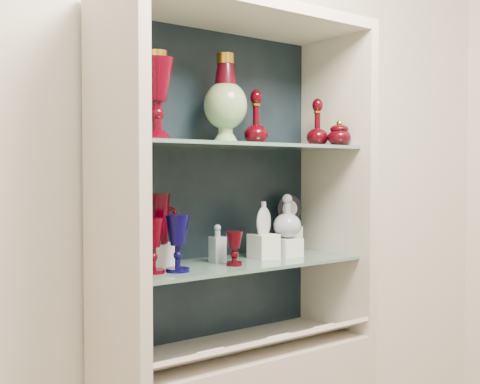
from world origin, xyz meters
TOP-DOWN VIEW (x-y plane):
  - wall_back at (0.00, 1.75)m, footprint 3.50×0.02m
  - cabinet_back_panel at (0.00, 1.72)m, footprint 0.98×0.02m
  - cabinet_side_left at (-0.48, 1.53)m, footprint 0.04×0.40m
  - cabinet_side_right at (0.48, 1.53)m, footprint 0.04×0.40m
  - cabinet_top_cap at (0.00, 1.53)m, footprint 1.00×0.40m
  - shelf_lower at (0.00, 1.55)m, footprint 0.92×0.34m
  - shelf_upper at (0.00, 1.55)m, footprint 0.92×0.34m
  - label_ledge at (0.00, 1.42)m, footprint 0.92×0.17m
  - label_card_0 at (0.28, 1.42)m, footprint 0.10×0.06m
  - label_card_1 at (-0.22, 1.42)m, footprint 0.10×0.06m
  - label_card_2 at (0.06, 1.42)m, footprint 0.10×0.06m
  - pedestal_lamp_left at (-0.39, 1.60)m, footprint 0.10×0.10m
  - pedestal_lamp_right at (-0.34, 1.51)m, footprint 0.13×0.13m
  - enamel_urn at (-0.03, 1.58)m, footprint 0.16×0.16m
  - ruby_decanter_a at (0.12, 1.59)m, footprint 0.11×0.11m
  - ruby_decanter_b at (0.39, 1.55)m, footprint 0.11×0.11m
  - lidded_bowl at (0.43, 1.46)m, footprint 0.11×0.11m
  - cobalt_goblet at (-0.28, 1.49)m, footprint 0.10×0.10m
  - ruby_goblet_tall at (-0.36, 1.51)m, footprint 0.08×0.08m
  - ruby_goblet_small at (-0.06, 1.48)m, footprint 0.08×0.08m
  - riser_ruby_pitcher at (-0.28, 1.61)m, footprint 0.10×0.10m
  - ruby_pitcher at (-0.28, 1.61)m, footprint 0.13×0.09m
  - clear_square_bottle at (-0.07, 1.58)m, footprint 0.05×0.05m
  - riser_flat_flask at (0.13, 1.55)m, footprint 0.09×0.09m
  - flat_flask at (0.13, 1.55)m, footprint 0.10×0.06m
  - riser_clear_round_decanter at (0.23, 1.54)m, footprint 0.09×0.09m
  - clear_round_decanter at (0.23, 1.54)m, footprint 0.14×0.14m
  - riser_cameo_medallion at (0.34, 1.66)m, footprint 0.08×0.08m
  - cameo_medallion at (0.34, 1.66)m, footprint 0.12×0.06m

SIDE VIEW (x-z plane):
  - label_ledge at x=0.00m, z-range 0.74..0.82m
  - label_card_0 at x=0.28m, z-range 0.78..0.81m
  - label_card_1 at x=-0.22m, z-range 0.78..0.81m
  - label_card_2 at x=0.06m, z-range 0.78..0.81m
  - shelf_lower at x=0.00m, z-range 1.04..1.05m
  - riser_clear_round_decanter at x=0.23m, z-range 1.05..1.12m
  - riser_ruby_pitcher at x=-0.28m, z-range 1.05..1.13m
  - riser_flat_flask at x=0.13m, z-range 1.05..1.14m
  - riser_cameo_medallion at x=0.34m, z-range 1.05..1.15m
  - ruby_goblet_small at x=-0.06m, z-range 1.05..1.17m
  - clear_square_bottle at x=-0.07m, z-range 1.05..1.19m
  - ruby_goblet_tall at x=-0.36m, z-range 1.05..1.23m
  - cobalt_goblet at x=-0.28m, z-range 1.05..1.23m
  - clear_round_decanter at x=0.23m, z-range 1.12..1.28m
  - flat_flask at x=0.13m, z-range 1.14..1.27m
  - ruby_pitcher at x=-0.28m, z-range 1.13..1.30m
  - cameo_medallion at x=0.34m, z-range 1.15..1.28m
  - cabinet_back_panel at x=0.00m, z-range 0.75..1.90m
  - cabinet_side_left at x=-0.48m, z-range 0.75..1.90m
  - cabinet_side_right at x=0.48m, z-range 0.75..1.90m
  - wall_back at x=0.00m, z-range 0.00..2.80m
  - shelf_upper at x=0.00m, z-range 1.46..1.47m
  - lidded_bowl at x=0.43m, z-range 1.47..1.57m
  - ruby_decanter_b at x=0.39m, z-range 1.47..1.67m
  - pedestal_lamp_left at x=-0.39m, z-range 1.47..1.69m
  - ruby_decanter_a at x=0.12m, z-range 1.47..1.70m
  - pedestal_lamp_right at x=-0.34m, z-range 1.47..1.75m
  - enamel_urn at x=-0.03m, z-range 1.47..1.79m
  - cabinet_top_cap at x=0.00m, z-range 1.90..1.94m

